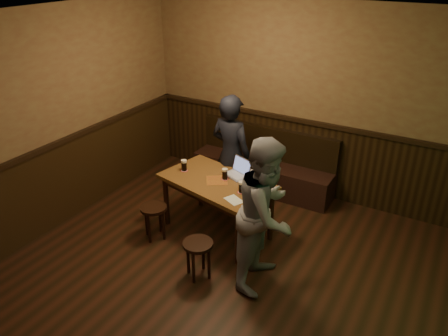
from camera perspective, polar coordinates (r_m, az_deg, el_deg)
The scene contains 12 objects.
room at distance 4.18m, azimuth -2.94°, elevation -4.36°, with size 5.04×6.04×2.84m.
bench at distance 6.77m, azimuth 5.12°, elevation -0.16°, with size 2.20×0.50×0.95m.
pub_table at distance 5.53m, azimuth -0.92°, elevation -2.54°, with size 1.55×1.09×0.76m.
stool_left at distance 5.63m, azimuth -9.15°, elevation -5.79°, with size 0.37×0.37×0.46m.
stool_right at distance 4.94m, azimuth -3.41°, elevation -10.55°, with size 0.38×0.38×0.46m.
pint_left at distance 5.71m, azimuth -5.25°, elevation 0.35°, with size 0.10×0.10×0.15m.
pint_mid at distance 5.47m, azimuth 0.11°, elevation -0.78°, with size 0.09×0.09×0.15m.
pint_right at distance 5.18m, azimuth 2.29°, elevation -2.49°, with size 0.09×0.09×0.15m.
laptop at distance 5.58m, azimuth 1.89°, elevation -0.40°, with size 0.38×0.34×0.22m.
menu at distance 5.05m, azimuth 1.31°, elevation -4.21°, with size 0.22×0.15×0.00m, color silver.
person_suit at distance 5.91m, azimuth 0.95°, elevation 1.65°, with size 0.62×0.41×1.71m, color black.
person_grey at distance 4.65m, azimuth 5.59°, elevation -5.95°, with size 0.83×0.65×1.71m, color gray.
Camera 1 is at (1.98, -2.78, 3.34)m, focal length 35.00 mm.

